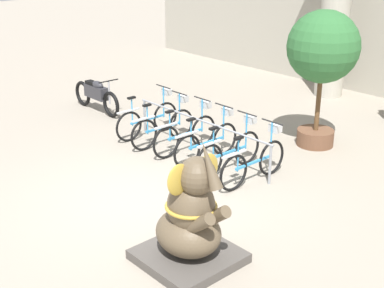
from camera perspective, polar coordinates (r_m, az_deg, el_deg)
name	(u,v)px	position (r m, az deg, el deg)	size (l,w,h in m)	color
ground_plane	(150,199)	(9.17, -4.45, -5.83)	(60.00, 60.00, 0.00)	gray
bike_rack	(200,127)	(10.70, 0.86, 1.85)	(3.79, 0.05, 0.77)	gray
bicycle_0	(149,118)	(11.88, -4.63, 2.78)	(0.48, 1.69, 1.06)	black
bicycle_1	(164,126)	(11.36, -2.97, 1.95)	(0.48, 1.69, 1.06)	black
bicycle_2	(187,133)	(10.94, -0.58, 1.20)	(0.48, 1.69, 1.06)	black
bicycle_3	(208,141)	(10.49, 1.70, 0.30)	(0.48, 1.69, 1.06)	black
bicycle_4	(230,151)	(10.06, 4.09, -0.70)	(0.48, 1.69, 1.06)	black
bicycle_5	(255,161)	(9.65, 6.71, -1.79)	(0.48, 1.69, 1.06)	black
elephant_statue	(191,221)	(7.18, -0.13, -8.24)	(1.23, 1.23, 1.87)	#4C4742
motorcycle	(96,94)	(13.73, -10.17, 5.24)	(1.97, 0.55, 0.92)	black
potted_tree	(323,53)	(11.18, 13.77, 9.44)	(1.47, 1.47, 2.84)	brown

